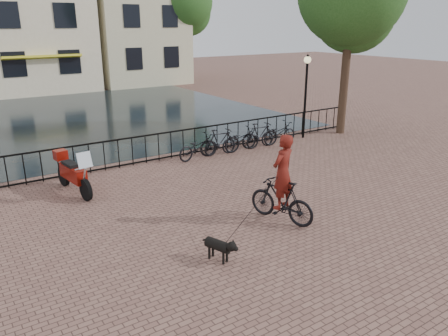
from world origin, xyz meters
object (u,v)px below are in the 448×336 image
lamp_post (306,82)px  dog (218,248)px  cyclist (282,184)px  motorcycle (73,169)px

lamp_post → dog: size_ratio=3.98×
lamp_post → cyclist: (-6.34, -5.90, -1.38)m
lamp_post → motorcycle: lamp_post is taller
lamp_post → cyclist: 8.77m
cyclist → dog: 2.58m
dog → lamp_post: bearing=17.7°
dog → motorcycle: 5.76m
lamp_post → dog: 11.15m
lamp_post → motorcycle: size_ratio=1.65×
lamp_post → dog: (-8.71, -6.64, -2.10)m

